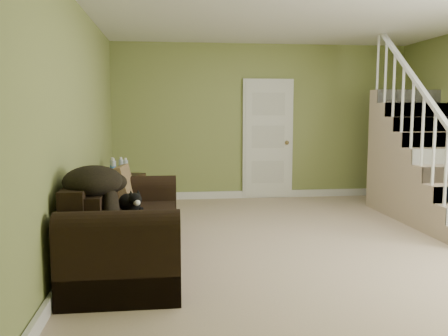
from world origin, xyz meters
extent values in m
cube|color=tan|center=(0.00, 0.00, 0.00)|extent=(5.00, 5.50, 0.01)
cube|color=white|center=(0.00, 0.00, 2.60)|extent=(5.00, 5.50, 0.01)
cube|color=#85924E|center=(0.00, 2.75, 1.30)|extent=(5.00, 0.04, 2.60)
cube|color=#85924E|center=(-2.50, 0.00, 1.30)|extent=(0.04, 5.50, 2.60)
cube|color=white|center=(0.00, 2.72, 0.06)|extent=(5.00, 0.04, 0.12)
cube|color=white|center=(-2.47, 0.00, 0.06)|extent=(0.04, 5.50, 0.12)
cube|color=white|center=(0.10, 2.71, 1.01)|extent=(0.86, 0.05, 2.02)
cube|color=white|center=(0.10, 2.69, 1.00)|extent=(0.78, 0.04, 1.96)
sphere|color=olive|center=(0.42, 2.65, 0.95)|extent=(0.07, 0.07, 0.07)
cylinder|color=white|center=(1.55, -0.19, 0.85)|extent=(0.04, 0.04, 0.90)
cylinder|color=white|center=(1.55, 0.08, 1.05)|extent=(0.04, 0.04, 0.90)
cylinder|color=white|center=(1.55, 0.35, 1.25)|extent=(0.04, 0.04, 0.90)
cube|color=tan|center=(2.00, 0.62, 0.50)|extent=(1.00, 0.27, 1.00)
cylinder|color=white|center=(1.55, 0.62, 1.45)|extent=(0.04, 0.04, 0.90)
cube|color=tan|center=(2.00, 0.89, 0.60)|extent=(1.00, 0.27, 1.20)
cylinder|color=white|center=(1.55, 0.89, 1.65)|extent=(0.04, 0.04, 0.90)
cube|color=tan|center=(2.00, 1.16, 0.70)|extent=(1.00, 0.27, 1.40)
cylinder|color=white|center=(1.55, 1.16, 1.85)|extent=(0.04, 0.04, 0.90)
cube|color=tan|center=(2.00, 1.43, 0.80)|extent=(1.00, 0.27, 1.60)
cylinder|color=white|center=(1.55, 1.43, 2.05)|extent=(0.04, 0.04, 0.90)
cube|color=tan|center=(2.00, 1.70, 0.90)|extent=(1.00, 0.27, 1.80)
cylinder|color=white|center=(1.55, 1.70, 2.25)|extent=(0.04, 0.04, 0.90)
cube|color=white|center=(1.55, 0.62, 1.90)|extent=(0.06, 2.46, 1.84)
cube|color=black|center=(-1.97, -0.68, 0.12)|extent=(0.94, 2.18, 0.25)
cube|color=black|center=(-1.87, -0.68, 0.36)|extent=(0.71, 1.64, 0.22)
cube|color=black|center=(-1.97, -1.64, 0.31)|extent=(0.94, 0.25, 0.61)
cube|color=black|center=(-1.97, 0.29, 0.31)|extent=(0.94, 0.25, 0.61)
cylinder|color=black|center=(-1.97, -1.64, 0.61)|extent=(0.94, 0.25, 0.25)
cylinder|color=black|center=(-1.97, 0.29, 0.61)|extent=(0.94, 0.25, 0.25)
cube|color=black|center=(-2.34, -0.68, 0.55)|extent=(0.20, 1.68, 0.62)
cube|color=black|center=(-2.19, -0.68, 0.63)|extent=(0.14, 1.62, 0.35)
cube|color=black|center=(-2.23, 1.27, 0.31)|extent=(0.66, 0.66, 0.62)
cylinder|color=silver|center=(-2.31, 1.21, 0.72)|extent=(0.06, 0.06, 0.20)
cylinder|color=#3069BB|center=(-2.31, 1.21, 0.72)|extent=(0.07, 0.07, 0.05)
cylinder|color=white|center=(-2.31, 1.21, 0.84)|extent=(0.03, 0.03, 0.03)
cylinder|color=silver|center=(-2.16, 1.25, 0.72)|extent=(0.06, 0.06, 0.20)
cylinder|color=#3069BB|center=(-2.16, 1.25, 0.72)|extent=(0.07, 0.07, 0.05)
cylinder|color=white|center=(-2.16, 1.25, 0.84)|extent=(0.03, 0.03, 0.03)
cylinder|color=silver|center=(-2.23, 1.37, 0.72)|extent=(0.06, 0.06, 0.20)
cylinder|color=#3069BB|center=(-2.23, 1.37, 0.72)|extent=(0.07, 0.07, 0.05)
cylinder|color=white|center=(-2.23, 1.37, 0.84)|extent=(0.03, 0.03, 0.03)
cylinder|color=silver|center=(-2.35, 1.35, 0.72)|extent=(0.06, 0.06, 0.20)
cylinder|color=#3069BB|center=(-2.35, 1.35, 0.72)|extent=(0.07, 0.07, 0.05)
cylinder|color=white|center=(-2.35, 1.35, 0.84)|extent=(0.03, 0.03, 0.03)
ellipsoid|color=black|center=(-1.98, -0.44, 0.56)|extent=(0.32, 0.41, 0.19)
ellipsoid|color=white|center=(-1.98, -0.52, 0.53)|extent=(0.16, 0.18, 0.10)
sphere|color=black|center=(-1.98, -0.62, 0.63)|extent=(0.17, 0.17, 0.13)
ellipsoid|color=white|center=(-1.98, -0.68, 0.61)|extent=(0.08, 0.08, 0.06)
cone|color=black|center=(-2.02, -0.61, 0.70)|extent=(0.06, 0.07, 0.06)
cone|color=black|center=(-1.94, -0.61, 0.70)|extent=(0.06, 0.07, 0.06)
cylinder|color=black|center=(-1.88, -0.30, 0.49)|extent=(0.19, 0.24, 0.04)
ellipsoid|color=yellow|center=(-1.77, -1.09, 0.49)|extent=(0.12, 0.18, 0.05)
cube|color=#503420|center=(-2.07, 0.11, 0.65)|extent=(0.27, 0.47, 0.46)
ellipsoid|color=black|center=(-2.22, -1.14, 0.89)|extent=(0.61, 0.73, 0.26)
camera|label=1|loc=(-1.58, -5.20, 1.48)|focal=38.00mm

